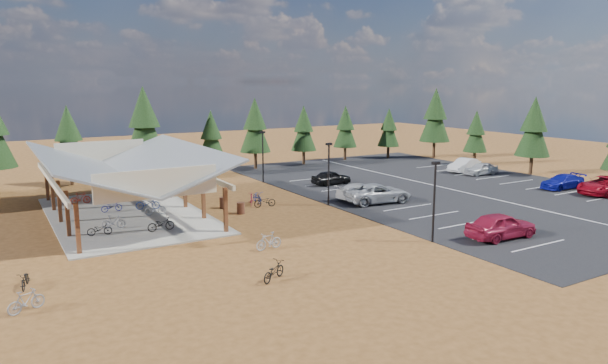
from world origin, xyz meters
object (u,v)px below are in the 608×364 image
(bike_3, at_px, (80,198))
(car_3, at_px, (361,191))
(trash_bin_0, at_px, (241,208))
(bike_7, at_px, (126,191))
(bike_12, at_px, (274,271))
(car_0, at_px, (501,225))
(bike_4, at_px, (161,224))
(car_8, at_px, (481,169))
(lamp_post_0, at_px, (434,196))
(bike_9, at_px, (26,301))
(lamp_post_1, at_px, (329,170))
(bike_16, at_px, (265,201))
(car_7, at_px, (563,182))
(bike_8, at_px, (25,279))
(bike_5, at_px, (155,208))
(bike_6, at_px, (148,203))
(bike_1, at_px, (113,222))
(car_2, at_px, (378,193))
(car_6, at_px, (604,185))
(bike_13, at_px, (269,241))
(car_4, at_px, (331,178))
(bike_0, at_px, (100,229))
(bike_14, at_px, (257,197))
(trash_bin_1, at_px, (223,203))
(bike_pavilion, at_px, (124,165))
(bike_2, at_px, (112,206))
(car_9, at_px, (464,165))

(bike_3, height_order, car_3, car_3)
(trash_bin_0, xyz_separation_m, bike_7, (-6.24, 10.19, 0.18))
(bike_12, relative_size, car_0, 0.38)
(bike_3, bearing_deg, bike_4, -169.50)
(bike_7, xyz_separation_m, car_8, (35.83, -7.38, 0.08))
(lamp_post_0, distance_m, bike_9, 23.02)
(lamp_post_1, height_order, bike_16, lamp_post_1)
(car_7, xyz_separation_m, car_8, (-0.49, 9.32, 0.00))
(bike_3, xyz_separation_m, car_8, (39.69, -6.56, 0.13))
(bike_16, bearing_deg, bike_8, -55.92)
(bike_4, relative_size, car_3, 0.38)
(bike_8, bearing_deg, bike_4, 49.75)
(bike_8, bearing_deg, bike_5, 62.23)
(bike_12, bearing_deg, bike_6, -26.54)
(bike_1, relative_size, car_2, 0.27)
(car_6, bearing_deg, bike_13, -95.42)
(bike_5, height_order, bike_13, same)
(lamp_post_1, xyz_separation_m, bike_1, (-16.71, 1.24, -2.41))
(bike_3, relative_size, car_4, 0.40)
(bike_0, relative_size, bike_1, 0.99)
(car_0, bearing_deg, bike_12, 89.90)
(car_6, bearing_deg, car_4, -135.44)
(bike_14, height_order, car_3, car_3)
(bike_1, distance_m, car_3, 20.40)
(trash_bin_1, xyz_separation_m, bike_5, (-5.37, 0.24, 0.13))
(trash_bin_1, height_order, bike_1, bike_1)
(car_0, height_order, car_4, car_0)
(bike_3, bearing_deg, bike_12, -172.01)
(bike_12, bearing_deg, bike_4, -19.75)
(trash_bin_1, bearing_deg, bike_16, -23.19)
(car_0, distance_m, car_3, 14.17)
(bike_8, xyz_separation_m, car_3, (26.35, 8.02, 0.30))
(lamp_post_0, relative_size, bike_9, 3.06)
(bike_6, bearing_deg, car_0, -119.37)
(bike_14, bearing_deg, car_7, -12.57)
(bike_pavilion, bearing_deg, car_3, -13.56)
(car_2, height_order, car_8, car_2)
(trash_bin_0, bearing_deg, car_4, 27.10)
(bike_13, relative_size, bike_16, 0.97)
(trash_bin_1, distance_m, bike_2, 8.53)
(trash_bin_1, xyz_separation_m, bike_3, (-9.65, 6.97, 0.13))
(bike_0, distance_m, car_8, 40.27)
(lamp_post_0, xyz_separation_m, bike_9, (-22.85, 1.27, -2.47))
(trash_bin_0, height_order, bike_6, bike_6)
(bike_6, bearing_deg, bike_5, -160.54)
(car_9, bearing_deg, trash_bin_0, -91.79)
(bike_16, height_order, car_6, car_6)
(bike_1, height_order, bike_3, bike_3)
(bike_6, bearing_deg, bike_9, 168.08)
(trash_bin_1, height_order, car_7, car_7)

